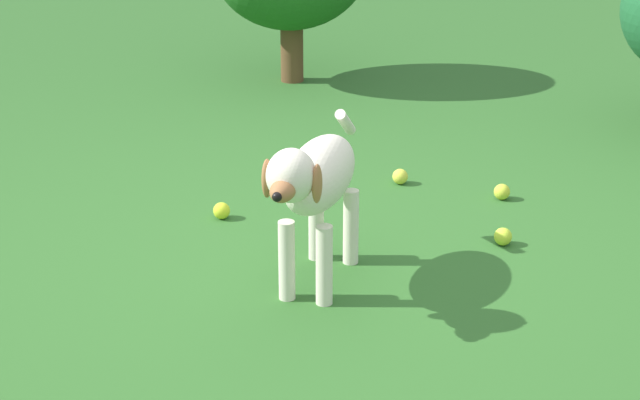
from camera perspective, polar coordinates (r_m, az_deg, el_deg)
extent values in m
plane|color=#2D6026|center=(3.62, -0.46, -3.65)|extent=(14.00, 14.00, 0.00)
ellipsoid|color=silver|center=(3.37, 0.00, 1.46)|extent=(0.50, 0.49, 0.22)
cylinder|color=silver|center=(3.30, 0.23, -3.62)|extent=(0.05, 0.05, 0.27)
cylinder|color=silver|center=(3.34, -1.85, -3.36)|extent=(0.05, 0.05, 0.27)
cylinder|color=silver|center=(3.59, 1.72, -1.49)|extent=(0.05, 0.05, 0.27)
cylinder|color=silver|center=(3.63, -0.21, -1.27)|extent=(0.05, 0.05, 0.27)
ellipsoid|color=silver|center=(3.07, -1.62, 1.36)|extent=(0.22, 0.22, 0.17)
ellipsoid|color=#9E663D|center=(3.01, -2.06, 0.53)|extent=(0.13, 0.13, 0.07)
sphere|color=black|center=(2.96, -2.39, 0.17)|extent=(0.03, 0.03, 0.03)
ellipsoid|color=#9E663D|center=(3.06, -0.17, 0.91)|extent=(0.06, 0.06, 0.12)
ellipsoid|color=#9E663D|center=(3.10, -2.94, 1.20)|extent=(0.06, 0.06, 0.12)
cylinder|color=silver|center=(3.63, 1.41, 4.32)|extent=(0.15, 0.14, 0.13)
sphere|color=#C6D137|center=(4.26, 10.02, 0.45)|extent=(0.07, 0.07, 0.07)
sphere|color=#C6E136|center=(3.83, 10.07, -2.00)|extent=(0.07, 0.07, 0.07)
sphere|color=#D4D440|center=(4.38, 4.45, 1.30)|extent=(0.07, 0.07, 0.07)
sphere|color=#CCDA2A|center=(4.02, -5.46, -0.59)|extent=(0.07, 0.07, 0.07)
cylinder|color=brown|center=(5.95, -1.56, 8.11)|extent=(0.13, 0.13, 0.33)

